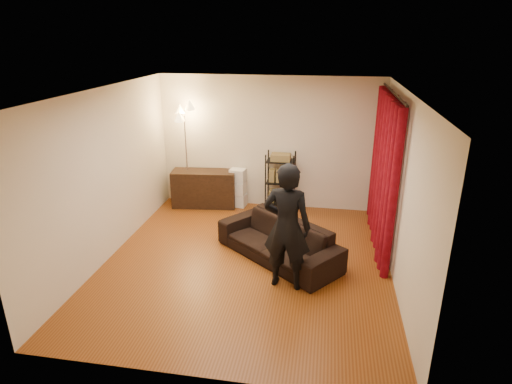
% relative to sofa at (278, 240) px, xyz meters
% --- Properties ---
extents(floor, '(5.00, 5.00, 0.00)m').
position_rel_sofa_xyz_m(floor, '(-0.48, -0.23, -0.31)').
color(floor, brown).
rests_on(floor, ground).
extents(ceiling, '(5.00, 5.00, 0.00)m').
position_rel_sofa_xyz_m(ceiling, '(-0.48, -0.23, 2.39)').
color(ceiling, white).
rests_on(ceiling, ground).
extents(wall_back, '(5.00, 0.00, 5.00)m').
position_rel_sofa_xyz_m(wall_back, '(-0.48, 2.27, 1.04)').
color(wall_back, beige).
rests_on(wall_back, ground).
extents(wall_front, '(5.00, 0.00, 5.00)m').
position_rel_sofa_xyz_m(wall_front, '(-0.48, -2.73, 1.04)').
color(wall_front, beige).
rests_on(wall_front, ground).
extents(wall_left, '(0.00, 5.00, 5.00)m').
position_rel_sofa_xyz_m(wall_left, '(-2.73, -0.23, 1.04)').
color(wall_left, beige).
rests_on(wall_left, ground).
extents(wall_right, '(0.00, 5.00, 5.00)m').
position_rel_sofa_xyz_m(wall_right, '(1.77, -0.23, 1.04)').
color(wall_right, beige).
rests_on(wall_right, ground).
extents(curtain_rod, '(0.04, 2.65, 0.04)m').
position_rel_sofa_xyz_m(curtain_rod, '(1.67, 0.90, 2.27)').
color(curtain_rod, black).
rests_on(curtain_rod, wall_right).
extents(curtain, '(0.22, 2.65, 2.55)m').
position_rel_sofa_xyz_m(curtain, '(1.65, 0.90, 0.96)').
color(curtain, maroon).
rests_on(curtain, ground).
extents(sofa, '(2.20, 2.00, 0.63)m').
position_rel_sofa_xyz_m(sofa, '(0.00, 0.00, 0.00)').
color(sofa, black).
rests_on(sofa, ground).
extents(person, '(0.73, 0.53, 1.86)m').
position_rel_sofa_xyz_m(person, '(0.20, -0.78, 0.62)').
color(person, black).
rests_on(person, ground).
extents(media_cabinet, '(1.36, 0.64, 0.77)m').
position_rel_sofa_xyz_m(media_cabinet, '(-1.82, 2.00, 0.07)').
color(media_cabinet, black).
rests_on(media_cabinet, ground).
extents(storage_boxes, '(0.36, 0.30, 0.82)m').
position_rel_sofa_xyz_m(storage_boxes, '(-1.11, 2.08, 0.10)').
color(storage_boxes, silver).
rests_on(storage_boxes, ground).
extents(wire_shelf, '(0.62, 0.49, 1.22)m').
position_rel_sofa_xyz_m(wire_shelf, '(-0.21, 2.05, 0.30)').
color(wire_shelf, black).
rests_on(wire_shelf, ground).
extents(floor_lamp, '(0.49, 0.49, 2.15)m').
position_rel_sofa_xyz_m(floor_lamp, '(-2.15, 1.94, 0.76)').
color(floor_lamp, silver).
rests_on(floor_lamp, ground).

